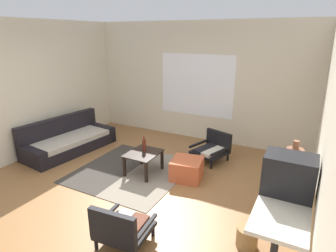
% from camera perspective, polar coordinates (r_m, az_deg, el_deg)
% --- Properties ---
extents(ground_plane, '(7.80, 7.80, 0.00)m').
position_cam_1_polar(ground_plane, '(4.58, -9.72, -13.96)').
color(ground_plane, olive).
extents(far_wall_with_window, '(5.60, 0.13, 2.70)m').
position_cam_1_polar(far_wall_with_window, '(6.64, 5.99, 8.85)').
color(far_wall_with_window, beige).
rests_on(far_wall_with_window, ground).
extents(side_wall_right, '(0.12, 6.60, 2.70)m').
position_cam_1_polar(side_wall_right, '(3.49, 29.94, -2.10)').
color(side_wall_right, beige).
rests_on(side_wall_right, ground).
extents(side_wall_left, '(0.12, 6.60, 2.70)m').
position_cam_1_polar(side_wall_left, '(6.18, -28.75, 6.04)').
color(side_wall_left, beige).
rests_on(side_wall_left, ground).
extents(area_rug, '(1.87, 1.95, 0.01)m').
position_cam_1_polar(area_rug, '(5.31, -7.37, -8.99)').
color(area_rug, '#38332D').
rests_on(area_rug, ground).
extents(couch, '(1.01, 2.01, 0.70)m').
position_cam_1_polar(couch, '(6.45, -19.51, -2.86)').
color(couch, black).
rests_on(couch, ground).
extents(coffee_table, '(0.53, 0.63, 0.40)m').
position_cam_1_polar(coffee_table, '(5.08, -4.97, -6.17)').
color(coffee_table, black).
rests_on(coffee_table, ground).
extents(armchair_by_window, '(0.75, 0.77, 0.55)m').
position_cam_1_polar(armchair_by_window, '(5.69, 8.96, -4.35)').
color(armchair_by_window, black).
rests_on(armchair_by_window, ground).
extents(armchair_striped_foreground, '(0.64, 0.61, 0.58)m').
position_cam_1_polar(armchair_striped_foreground, '(3.53, -9.43, -19.68)').
color(armchair_striped_foreground, black).
rests_on(armchair_striped_foreground, ground).
extents(ottoman_orange, '(0.60, 0.60, 0.35)m').
position_cam_1_polar(ottoman_orange, '(4.96, 3.83, -8.66)').
color(ottoman_orange, '#BC5633').
rests_on(ottoman_orange, ground).
extents(console_shelf, '(0.47, 1.85, 0.91)m').
position_cam_1_polar(console_shelf, '(3.29, 22.95, -12.28)').
color(console_shelf, beige).
rests_on(console_shelf, ground).
extents(crt_television, '(0.47, 0.34, 0.40)m').
position_cam_1_polar(crt_television, '(3.01, 23.23, -9.01)').
color(crt_television, black).
rests_on(crt_television, console_shelf).
extents(clay_vase, '(0.20, 0.20, 0.33)m').
position_cam_1_polar(clay_vase, '(3.64, 24.16, -5.77)').
color(clay_vase, brown).
rests_on(clay_vase, console_shelf).
extents(glass_bottle, '(0.07, 0.07, 0.28)m').
position_cam_1_polar(glass_bottle, '(5.09, -4.86, -3.80)').
color(glass_bottle, '#5B2319').
rests_on(glass_bottle, coffee_table).
extents(wicker_basket, '(0.25, 0.25, 0.24)m').
position_cam_1_polar(wicker_basket, '(3.71, 15.69, -20.77)').
color(wicker_basket, '#9E7A4C').
rests_on(wicker_basket, ground).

